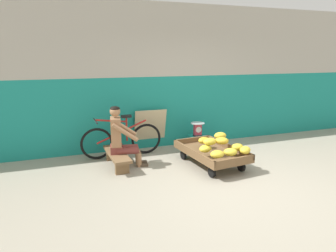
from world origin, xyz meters
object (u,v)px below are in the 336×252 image
(bicycle_near_left, at_px, (122,140))
(sign_board, at_px, (150,129))
(shopping_bag, at_px, (203,150))
(low_bench, at_px, (117,156))
(vendor_seated, at_px, (121,137))
(banana_cart, at_px, (211,153))
(weighing_scale, at_px, (198,129))
(plastic_crate, at_px, (197,142))

(bicycle_near_left, relative_size, sign_board, 1.89)
(bicycle_near_left, height_order, shopping_bag, bicycle_near_left)
(low_bench, height_order, vendor_seated, vendor_seated)
(low_bench, bearing_deg, shopping_bag, 0.97)
(low_bench, distance_m, vendor_seated, 0.38)
(banana_cart, xyz_separation_m, sign_board, (-0.78, 1.40, 0.20))
(low_bench, relative_size, sign_board, 1.27)
(weighing_scale, xyz_separation_m, shopping_bag, (-0.07, -0.45, -0.33))
(low_bench, distance_m, bicycle_near_left, 0.60)
(plastic_crate, xyz_separation_m, shopping_bag, (-0.07, -0.45, -0.03))
(sign_board, bearing_deg, banana_cart, -60.76)
(plastic_crate, bearing_deg, shopping_bag, -99.48)
(banana_cart, relative_size, weighing_scale, 5.08)
(banana_cart, relative_size, bicycle_near_left, 0.92)
(banana_cart, height_order, sign_board, sign_board)
(sign_board, xyz_separation_m, shopping_bag, (0.89, -0.85, -0.32))
(plastic_crate, relative_size, weighing_scale, 1.20)
(sign_board, distance_m, shopping_bag, 1.27)
(plastic_crate, distance_m, shopping_bag, 0.46)
(vendor_seated, height_order, shopping_bag, vendor_seated)
(weighing_scale, relative_size, shopping_bag, 1.25)
(vendor_seated, height_order, weighing_scale, vendor_seated)
(banana_cart, height_order, plastic_crate, banana_cart)
(banana_cart, height_order, bicycle_near_left, bicycle_near_left)
(weighing_scale, bearing_deg, low_bench, -165.64)
(low_bench, height_order, bicycle_near_left, bicycle_near_left)
(banana_cart, height_order, vendor_seated, vendor_seated)
(banana_cart, bearing_deg, weighing_scale, 79.67)
(weighing_scale, bearing_deg, plastic_crate, 90.00)
(low_bench, xyz_separation_m, sign_board, (0.90, 0.88, 0.24))
(weighing_scale, xyz_separation_m, bicycle_near_left, (-1.66, 0.06, -0.10))
(weighing_scale, height_order, shopping_bag, weighing_scale)
(plastic_crate, height_order, bicycle_near_left, bicycle_near_left)
(plastic_crate, distance_m, weighing_scale, 0.30)
(weighing_scale, height_order, bicycle_near_left, bicycle_near_left)
(plastic_crate, relative_size, bicycle_near_left, 0.22)
(low_bench, distance_m, shopping_bag, 1.79)
(banana_cart, distance_m, shopping_bag, 0.57)
(vendor_seated, distance_m, sign_board, 1.22)
(plastic_crate, relative_size, shopping_bag, 1.50)
(vendor_seated, xyz_separation_m, bicycle_near_left, (0.12, 0.56, -0.21))
(bicycle_near_left, bearing_deg, vendor_seated, -102.18)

